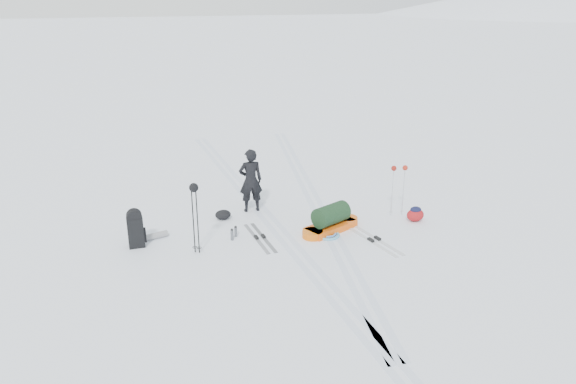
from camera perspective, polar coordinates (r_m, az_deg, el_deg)
name	(u,v)px	position (r m, az deg, el deg)	size (l,w,h in m)	color
ground	(282,235)	(12.64, -0.59, -4.41)	(200.00, 200.00, 0.00)	white
snow_hill_backdrop	(448,331)	(137.42, 15.95, -13.45)	(359.50, 192.00, 162.45)	white
ski_tracks	(297,218)	(13.57, 0.91, -2.62)	(3.38, 17.97, 0.01)	silver
skier	(251,180)	(13.74, -3.82, 1.17)	(0.58, 0.38, 1.59)	black
pulk_sled	(331,221)	(12.83, 4.37, -2.92)	(1.66, 1.13, 0.62)	#ED590D
expedition_rucksack	(138,229)	(12.41, -14.98, -3.64)	(0.86, 0.56, 0.85)	black
ski_poles_black	(194,196)	(11.51, -9.51, -0.43)	(0.21, 0.19, 1.54)	black
ski_poles_silver	(399,174)	(13.62, 11.22, 1.82)	(0.40, 0.17, 1.27)	silver
touring_skis_grey	(260,238)	(12.51, -2.88, -4.65)	(0.39, 1.66, 0.06)	gray
touring_skis_white	(374,240)	(12.52, 8.75, -4.85)	(0.66, 1.82, 0.07)	silver
rope_coil	(328,234)	(12.63, 4.04, -4.32)	(0.71, 0.71, 0.06)	#54A9CC
small_daypack	(415,214)	(13.66, 12.81, -2.20)	(0.48, 0.40, 0.36)	maroon
thermos_pair	(234,233)	(12.50, -5.53, -4.18)	(0.19, 0.24, 0.27)	slate
stuff_sack	(223,215)	(13.53, -6.62, -2.31)	(0.42, 0.35, 0.24)	black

